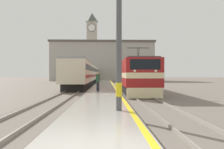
{
  "coord_description": "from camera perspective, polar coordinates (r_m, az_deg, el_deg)",
  "views": [
    {
      "loc": [
        0.27,
        -4.46,
        1.93
      ],
      "look_at": [
        0.99,
        22.28,
        1.89
      ],
      "focal_mm": 35.0,
      "sensor_mm": 36.0,
      "label": 1
    }
  ],
  "objects": [
    {
      "name": "locomotive_train",
      "position": [
        23.76,
        5.59,
        -0.35
      ],
      "size": [
        2.92,
        14.59,
        4.37
      ],
      "color": "black",
      "rests_on": "ground"
    },
    {
      "name": "person_on_platform",
      "position": [
        20.29,
        -3.72,
        -1.64
      ],
      "size": [
        0.34,
        0.34,
        1.8
      ],
      "color": "#23232D",
      "rests_on": "platform"
    },
    {
      "name": "clock_tower",
      "position": [
        79.56,
        -5.26,
        7.89
      ],
      "size": [
        4.43,
        4.43,
        23.96
      ],
      "color": "#ADA393",
      "rests_on": "ground"
    },
    {
      "name": "catenary_mast",
      "position": [
        9.77,
        2.43,
        15.07
      ],
      "size": [
        2.7,
        0.27,
        8.17
      ],
      "color": "#4C4C51",
      "rests_on": "platform"
    },
    {
      "name": "station_building",
      "position": [
        65.1,
        -2.48,
        3.46
      ],
      "size": [
        29.93,
        9.63,
        11.46
      ],
      "color": "#A8A399",
      "rests_on": "ground"
    },
    {
      "name": "platform",
      "position": [
        29.52,
        -2.07,
        -3.31
      ],
      "size": [
        2.95,
        140.0,
        0.37
      ],
      "color": "#ADA89E",
      "rests_on": "ground"
    },
    {
      "name": "rail_track_far",
      "position": [
        29.74,
        -8.42,
        -3.57
      ],
      "size": [
        2.83,
        140.0,
        0.16
      ],
      "color": "#70665B",
      "rests_on": "ground"
    },
    {
      "name": "ground_plane",
      "position": [
        34.52,
        -2.0,
        -3.11
      ],
      "size": [
        200.0,
        200.0,
        0.0
      ],
      "primitive_type": "plane",
      "color": "#70665B"
    },
    {
      "name": "rail_track_near",
      "position": [
        29.67,
        4.17,
        -3.58
      ],
      "size": [
        2.84,
        140.0,
        0.16
      ],
      "color": "#70665B",
      "rests_on": "ground"
    },
    {
      "name": "passenger_train",
      "position": [
        44.59,
        -6.12,
        0.19
      ],
      "size": [
        2.92,
        45.07,
        3.7
      ],
      "color": "black",
      "rests_on": "ground"
    }
  ]
}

